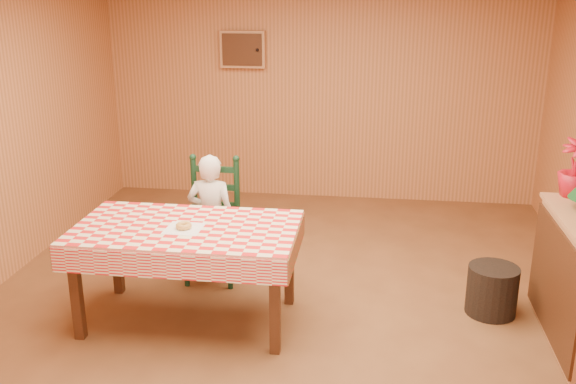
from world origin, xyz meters
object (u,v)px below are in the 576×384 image
object	(u,v)px
dining_table	(186,237)
ladder_chair	(213,222)
storage_bin	(492,290)
seated_child	(211,218)

from	to	relation	value
dining_table	ladder_chair	world-z (taller)	ladder_chair
storage_bin	ladder_chair	bearing A→B (deg)	171.05
dining_table	seated_child	xyz separation A→B (m)	(-0.00, 0.73, -0.13)
dining_table	seated_child	world-z (taller)	seated_child
ladder_chair	storage_bin	size ratio (longest dim) A/B	2.77
dining_table	seated_child	size ratio (longest dim) A/B	1.47
ladder_chair	storage_bin	world-z (taller)	ladder_chair
ladder_chair	storage_bin	xyz separation A→B (m)	(2.31, -0.36, -0.31)
seated_child	storage_bin	xyz separation A→B (m)	(2.31, -0.31, -0.37)
seated_child	dining_table	bearing A→B (deg)	90.00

